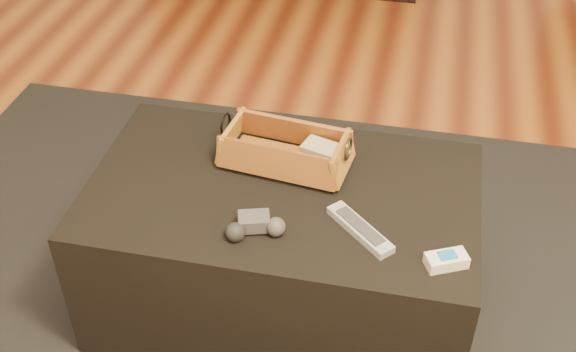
% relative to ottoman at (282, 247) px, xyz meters
% --- Properties ---
extents(area_rug, '(2.60, 2.00, 0.01)m').
position_rel_ottoman_xyz_m(area_rug, '(0.00, -0.05, -0.22)').
color(area_rug, black).
rests_on(area_rug, floor).
extents(ottoman, '(1.00, 0.60, 0.42)m').
position_rel_ottoman_xyz_m(ottoman, '(0.00, 0.00, 0.00)').
color(ottoman, black).
rests_on(ottoman, area_rug).
extents(tv_remote, '(0.18, 0.04, 0.02)m').
position_rel_ottoman_xyz_m(tv_remote, '(-0.03, 0.09, 0.23)').
color(tv_remote, black).
rests_on(tv_remote, wicker_basket).
extents(cloth_bundle, '(0.11, 0.09, 0.05)m').
position_rel_ottoman_xyz_m(cloth_bundle, '(0.08, 0.12, 0.25)').
color(cloth_bundle, '#C3AF88').
rests_on(cloth_bundle, wicker_basket).
extents(wicker_basket, '(0.36, 0.22, 0.12)m').
position_rel_ottoman_xyz_m(wicker_basket, '(-0.01, 0.11, 0.25)').
color(wicker_basket, '#AF7227').
rests_on(wicker_basket, ottoman).
extents(game_controller, '(0.15, 0.11, 0.05)m').
position_rel_ottoman_xyz_m(game_controller, '(-0.03, -0.18, 0.23)').
color(game_controller, '#37373A').
rests_on(game_controller, ottoman).
extents(silver_remote, '(0.18, 0.17, 0.02)m').
position_rel_ottoman_xyz_m(silver_remote, '(0.22, -0.12, 0.22)').
color(silver_remote, '#ADAFB5').
rests_on(silver_remote, ottoman).
extents(cream_gadget, '(0.10, 0.08, 0.03)m').
position_rel_ottoman_xyz_m(cream_gadget, '(0.42, -0.19, 0.23)').
color(cream_gadget, silver).
rests_on(cream_gadget, ottoman).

